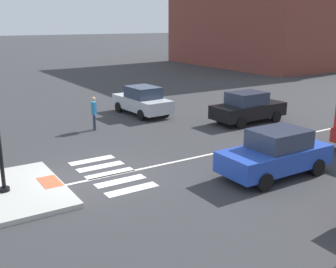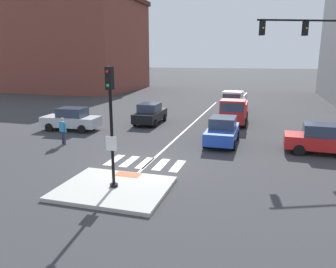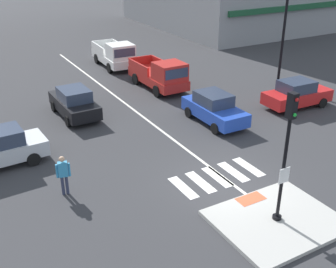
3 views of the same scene
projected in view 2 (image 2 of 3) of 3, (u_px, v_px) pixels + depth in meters
ground_plane at (141, 166)px, 15.71m from camera, size 300.00×300.00×0.00m
traffic_island at (114, 188)px, 12.87m from camera, size 4.28×3.52×0.15m
tactile_pad_front at (128, 174)px, 14.16m from camera, size 1.10×0.60×0.01m
signal_pole at (111, 117)px, 12.19m from camera, size 0.44×0.38×4.68m
crosswalk_stripe_a at (114, 160)px, 16.66m from camera, size 0.44×1.80×0.01m
crosswalk_stripe_b at (130, 161)px, 16.43m from camera, size 0.44×1.80×0.01m
crosswalk_stripe_c at (145, 163)px, 16.20m from camera, size 0.44×1.80×0.01m
crosswalk_stripe_d at (161, 164)px, 15.97m from camera, size 0.44×1.80×0.01m
crosswalk_stripe_e at (178, 166)px, 15.74m from camera, size 0.44×1.80×0.01m
lane_centre_line at (190, 126)px, 24.99m from camera, size 0.14×28.00×0.01m
traffic_light_mast at (328, 56)px, 19.25m from camera, size 6.10×2.66×7.49m
building_corner_right at (72, 44)px, 52.07m from camera, size 20.89×17.39×14.42m
car_silver_cross_left at (71, 119)px, 23.34m from camera, size 4.19×2.01×1.64m
car_red_cross_right at (323, 139)px, 17.59m from camera, size 4.16×1.96×1.64m
car_blue_eastbound_mid at (222, 131)px, 19.63m from camera, size 1.85×4.10×1.64m
car_black_westbound_far at (150, 114)px, 25.63m from camera, size 1.92×4.14×1.64m
pickup_truck_red_eastbound_far at (234, 112)px, 25.30m from camera, size 2.11×5.12×2.08m
pickup_truck_white_eastbound_distant at (234, 102)px, 31.33m from camera, size 2.22×5.18×2.08m
pedestrian_at_curb_left at (63, 129)px, 19.36m from camera, size 0.54×0.30×1.67m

